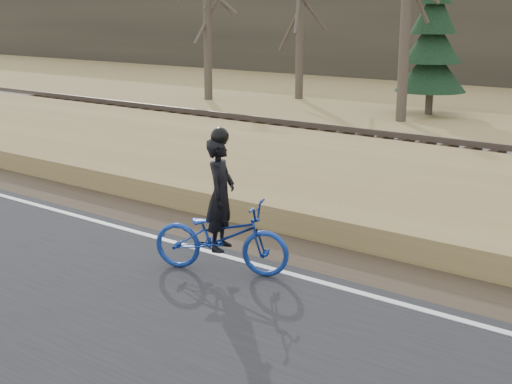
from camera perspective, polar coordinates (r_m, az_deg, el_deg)
The scene contains 11 objects.
ground at distance 11.10m, azimuth -3.35°, elevation -5.68°, with size 120.00×120.00×0.00m, color olive.
road at distance 9.49m, azimuth -13.49°, elevation -9.45°, with size 120.00×6.00×0.06m, color black.
edge_line at distance 11.22m, azimuth -2.68°, elevation -5.09°, with size 120.00×0.12×0.01m, color silver.
shoulder at distance 11.96m, azimuth 0.45°, elevation -4.04°, with size 120.00×1.60×0.04m, color #473A2B.
embankment at distance 14.31m, azimuth 7.79°, elevation -0.24°, with size 120.00×5.00×0.44m, color olive.
ballast at distance 17.61m, azimuth 14.07°, elevation 2.24°, with size 120.00×3.00×0.45m, color slate.
railroad at distance 17.55m, azimuth 14.13°, elevation 3.21°, with size 120.00×2.40×0.29m.
cyclist at distance 10.36m, azimuth -2.82°, elevation -2.85°, with size 2.16×1.43×2.15m.
bare_tree_far_left at distance 31.08m, azimuth -3.93°, elevation 13.71°, with size 0.36×0.36×6.88m, color brown.
bare_tree_near_left at distance 25.33m, azimuth 11.94°, elevation 14.39°, with size 0.36×0.36×7.86m, color brown.
conifer at distance 27.31m, azimuth 13.96°, elevation 11.63°, with size 2.60×2.60×5.65m.
Camera 1 is at (6.91, -7.80, 3.81)m, focal length 50.00 mm.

